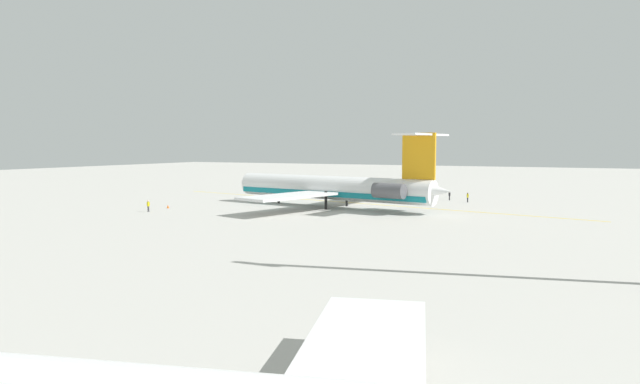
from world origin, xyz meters
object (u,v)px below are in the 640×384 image
ground_crew_near_nose (468,196)px  safety_cone_nose (168,206)px  main_jetliner (336,188)px  ground_crew_near_tail (148,205)px  ground_crew_portside (450,195)px  safety_cone_wingtip (296,192)px

ground_crew_near_nose → safety_cone_nose: size_ratio=3.11×
main_jetliner → ground_crew_near_tail: main_jetliner is taller
main_jetliner → ground_crew_portside: (-14.00, -19.71, -2.17)m
ground_crew_near_nose → ground_crew_portside: (3.64, -2.00, -0.01)m
ground_crew_near_nose → safety_cone_nose: bearing=-22.1°
safety_cone_wingtip → main_jetliner: bearing=131.0°
ground_crew_near_nose → ground_crew_portside: size_ratio=1.01×
ground_crew_near_tail → safety_cone_wingtip: (-4.34, -39.46, -0.85)m
ground_crew_portside → safety_cone_wingtip: 33.15m
ground_crew_near_tail → safety_cone_nose: bearing=-11.8°
safety_cone_wingtip → ground_crew_near_tail: bearing=83.7°
main_jetliner → safety_cone_wingtip: size_ratio=73.87×
ground_crew_portside → safety_cone_nose: size_ratio=3.08×
main_jetliner → ground_crew_portside: main_jetliner is taller
ground_crew_near_tail → safety_cone_wingtip: ground_crew_near_tail is taller
ground_crew_near_nose → safety_cone_wingtip: 36.96m
ground_crew_near_nose → ground_crew_portside: bearing=-86.7°
main_jetliner → ground_crew_portside: size_ratio=24.00×
ground_crew_portside → safety_cone_wingtip: (33.07, -2.21, -0.80)m
safety_cone_nose → ground_crew_near_nose: bearing=-144.2°
safety_cone_wingtip → safety_cone_nose: bearing=81.7°
main_jetliner → ground_crew_portside: 24.27m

